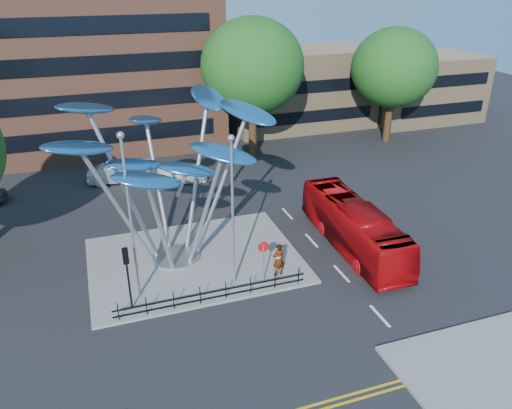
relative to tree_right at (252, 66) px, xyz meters
name	(u,v)px	position (x,y,z in m)	size (l,w,h in m)	color
ground	(242,319)	(-8.00, -22.00, -8.04)	(120.00, 120.00, 0.00)	black
traffic_island	(195,260)	(-9.00, -16.00, -7.96)	(12.00, 9.00, 0.15)	slate
low_building_near	(300,88)	(8.00, 8.00, -4.04)	(15.00, 8.00, 8.00)	tan
low_building_far	(422,87)	(22.00, 6.00, -4.54)	(12.00, 8.00, 7.00)	tan
tree_right	(252,66)	(0.00, 0.00, 0.00)	(8.80, 8.80, 12.11)	black
tree_far	(394,68)	(14.00, 0.00, -0.93)	(8.00, 8.00, 10.81)	black
leaf_sculpture	(166,148)	(-10.07, -15.32, -1.16)	(12.72, 9.54, 9.51)	#9EA0A5
street_lamp_left	(129,204)	(-12.50, -18.50, -2.68)	(0.36, 0.36, 8.80)	#9EA0A5
street_lamp_right	(232,199)	(-7.50, -19.00, -2.94)	(0.36, 0.36, 8.30)	#9EA0A5
traffic_light_island	(127,266)	(-13.00, -19.50, -5.42)	(0.28, 0.18, 3.42)	black
no_entry_sign_island	(263,255)	(-6.00, -19.48, -6.22)	(0.60, 0.10, 2.45)	#9EA0A5
pedestrian_railing_front	(213,294)	(-9.00, -20.30, -7.48)	(10.00, 0.06, 1.00)	black
red_bus	(354,226)	(0.50, -17.54, -6.59)	(2.43, 10.37, 2.89)	#A8070B
pedestrian	(278,260)	(-5.00, -19.15, -6.91)	(0.71, 0.47, 1.95)	gray
parked_car_mid	(118,173)	(-12.13, -2.31, -7.27)	(1.61, 4.63, 1.53)	#B9BAC1
parked_car_right	(177,174)	(-7.63, -3.76, -7.35)	(1.93, 4.75, 1.38)	silver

